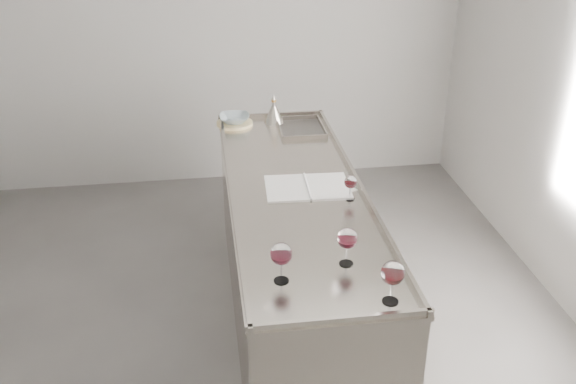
{
  "coord_description": "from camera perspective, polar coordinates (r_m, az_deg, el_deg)",
  "views": [
    {
      "loc": [
        0.0,
        -2.89,
        2.58
      ],
      "look_at": [
        0.43,
        0.13,
        1.02
      ],
      "focal_mm": 40.0,
      "sensor_mm": 36.0,
      "label": 1
    }
  ],
  "objects": [
    {
      "name": "room_shell",
      "position": [
        3.12,
        -7.53,
        4.66
      ],
      "size": [
        4.54,
        5.04,
        2.84
      ],
      "color": "#4E4B49",
      "rests_on": "ground"
    },
    {
      "name": "counter",
      "position": [
        3.85,
        0.68,
        -6.04
      ],
      "size": [
        0.77,
        2.42,
        0.97
      ],
      "color": "gray",
      "rests_on": "ground"
    },
    {
      "name": "wine_glass_left",
      "position": [
        2.78,
        -0.61,
        -5.61
      ],
      "size": [
        0.1,
        0.1,
        0.19
      ],
      "rotation": [
        0.0,
        0.0,
        -0.37
      ],
      "color": "white",
      "rests_on": "counter"
    },
    {
      "name": "wine_glass_middle",
      "position": [
        2.91,
        5.3,
        -4.2
      ],
      "size": [
        0.09,
        0.09,
        0.19
      ],
      "rotation": [
        0.0,
        0.0,
        -0.44
      ],
      "color": "white",
      "rests_on": "counter"
    },
    {
      "name": "wine_glass_right",
      "position": [
        2.69,
        9.29,
        -7.21
      ],
      "size": [
        0.1,
        0.1,
        0.2
      ],
      "rotation": [
        0.0,
        0.0,
        -0.4
      ],
      "color": "white",
      "rests_on": "counter"
    },
    {
      "name": "wine_glass_small",
      "position": [
        3.49,
        5.58,
        0.82
      ],
      "size": [
        0.07,
        0.07,
        0.14
      ],
      "rotation": [
        0.0,
        0.0,
        -0.32
      ],
      "color": "white",
      "rests_on": "counter"
    },
    {
      "name": "notebook",
      "position": [
        3.64,
        1.74,
        0.43
      ],
      "size": [
        0.49,
        0.35,
        0.02
      ],
      "rotation": [
        0.0,
        0.0,
        -0.05
      ],
      "color": "silver",
      "rests_on": "counter"
    },
    {
      "name": "loose_paper_top",
      "position": [
        3.66,
        3.74,
        0.51
      ],
      "size": [
        0.29,
        0.32,
        0.0
      ],
      "primitive_type": "cube",
      "rotation": [
        0.0,
        0.0,
        0.54
      ],
      "color": "silver",
      "rests_on": "counter"
    },
    {
      "name": "trivet",
      "position": [
        4.56,
        -4.77,
        6.1
      ],
      "size": [
        0.28,
        0.28,
        0.02
      ],
      "primitive_type": "cylinder",
      "rotation": [
        0.0,
        0.0,
        0.09
      ],
      "color": "beige",
      "rests_on": "counter"
    },
    {
      "name": "ceramic_bowl",
      "position": [
        4.55,
        -4.78,
        6.52
      ],
      "size": [
        0.22,
        0.22,
        0.05
      ],
      "primitive_type": "imported",
      "rotation": [
        0.0,
        0.0,
        -0.06
      ],
      "color": "#96A7AF",
      "rests_on": "trivet"
    },
    {
      "name": "wine_funnel",
      "position": [
        4.58,
        -1.26,
        6.96
      ],
      "size": [
        0.14,
        0.14,
        0.21
      ],
      "rotation": [
        0.0,
        0.0,
        0.3
      ],
      "color": "#B1A79D",
      "rests_on": "counter"
    }
  ]
}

